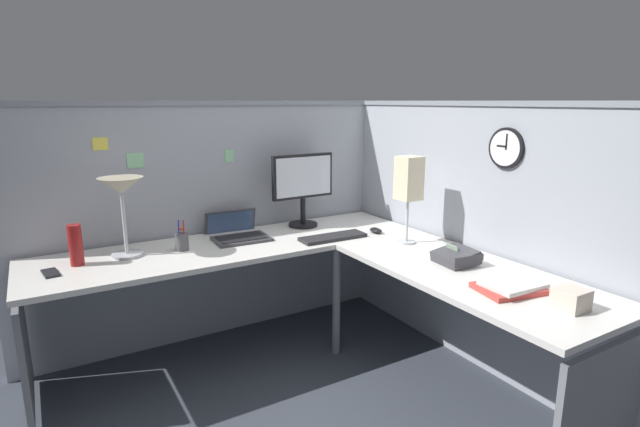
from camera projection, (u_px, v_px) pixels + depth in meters
name	position (u px, v px, depth m)	size (l,w,h in m)	color
ground_plane	(328.00, 371.00, 2.93)	(6.80, 6.80, 0.00)	#383D47
cubicle_wall_back	(215.00, 220.00, 3.30)	(2.57, 0.12, 1.58)	#999EA8
cubicle_wall_right	(473.00, 234.00, 2.96)	(0.12, 2.37, 1.58)	#999EA8
desk	(310.00, 278.00, 2.67)	(2.35, 2.15, 0.73)	silver
monitor	(303.00, 184.00, 3.32)	(0.46, 0.20, 0.50)	black
laptop	(237.00, 233.00, 3.13)	(0.36, 0.40, 0.22)	#38383D
keyboard	(333.00, 237.00, 3.07)	(0.43, 0.14, 0.02)	#232326
computer_mouse	(376.00, 230.00, 3.21)	(0.06, 0.10, 0.03)	black
desk_lamp_dome	(121.00, 192.00, 2.65)	(0.24, 0.24, 0.44)	#B7BABF
pen_cup	(182.00, 241.00, 2.83)	(0.08, 0.08, 0.18)	#4C4C51
cell_phone	(50.00, 273.00, 2.45)	(0.07, 0.14, 0.01)	black
thermos_flask	(76.00, 245.00, 2.56)	(0.07, 0.07, 0.22)	maroon
office_phone	(457.00, 257.00, 2.59)	(0.21, 0.22, 0.11)	#38383D
book_stack	(510.00, 287.00, 2.23)	(0.32, 0.26, 0.04)	#BF3F38
desk_lamp_paper	(409.00, 181.00, 2.91)	(0.13, 0.13, 0.53)	#B7BABF
tissue_box	(571.00, 299.00, 2.03)	(0.12, 0.12, 0.09)	beige
wall_clock	(507.00, 148.00, 2.62)	(0.04, 0.22, 0.22)	black
pinned_note_leftmost	(100.00, 144.00, 2.79)	(0.08, 0.00, 0.07)	#EAD84C
pinned_note_middle	(135.00, 160.00, 2.91)	(0.10, 0.00, 0.09)	#8CCC99
pinned_note_rightmost	(230.00, 156.00, 3.21)	(0.06, 0.00, 0.08)	#8CCC99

